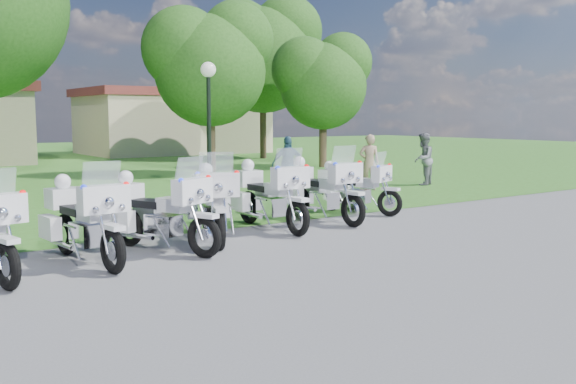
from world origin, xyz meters
TOP-DOWN VIEW (x-y plane):
  - ground at (0.00, 0.00)m, footprint 100.00×100.00m
  - grass_lawn at (0.00, 27.00)m, footprint 100.00×48.00m
  - motorcycle_2 at (-3.70, 1.66)m, footprint 0.99×2.54m
  - motorcycle_3 at (-2.34, 1.78)m, footprint 1.43×2.41m
  - motorcycle_4 at (-1.04, 2.21)m, footprint 1.43×2.49m
  - motorcycle_5 at (0.51, 2.58)m, footprint 0.86×2.62m
  - motorcycle_6 at (2.08, 2.76)m, footprint 0.89×2.62m
  - motorcycle_7 at (3.48, 3.22)m, footprint 1.28×2.19m
  - lamp_post at (1.88, 7.77)m, footprint 0.44×0.44m
  - tree_2 at (5.53, 14.62)m, footprint 5.27×4.50m
  - tree_3 at (11.69, 15.07)m, footprint 4.71×4.02m
  - tree_4 at (12.75, 21.96)m, footprint 6.85×5.85m
  - building_east at (11.00, 30.00)m, footprint 11.44×7.28m
  - bystander_a at (7.09, 6.68)m, footprint 0.78×0.74m
  - bystander_b at (9.64, 6.73)m, footprint 1.10×1.02m
  - bystander_c at (4.47, 7.48)m, footprint 1.12×0.84m

SIDE VIEW (x-z plane):
  - ground at x=0.00m, z-range 0.00..0.00m
  - grass_lawn at x=0.00m, z-range 0.00..0.01m
  - motorcycle_7 at x=3.48m, z-range -0.13..1.42m
  - motorcycle_2 at x=-3.70m, z-range -0.14..1.57m
  - motorcycle_3 at x=-2.34m, z-range -0.14..1.57m
  - motorcycle_4 at x=-1.04m, z-range -0.14..1.61m
  - motorcycle_6 at x=2.08m, z-range -0.14..1.61m
  - motorcycle_5 at x=0.51m, z-range -0.14..1.61m
  - bystander_c at x=4.47m, z-range 0.00..1.77m
  - bystander_a at x=7.09m, z-range 0.00..1.80m
  - bystander_b at x=9.64m, z-range 0.00..1.81m
  - building_east at x=11.00m, z-range 0.02..4.12m
  - lamp_post at x=1.88m, z-range 1.02..4.95m
  - tree_3 at x=11.69m, z-range 1.01..7.29m
  - tree_2 at x=5.53m, z-range 1.13..8.16m
  - tree_4 at x=12.75m, z-range 1.48..10.62m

